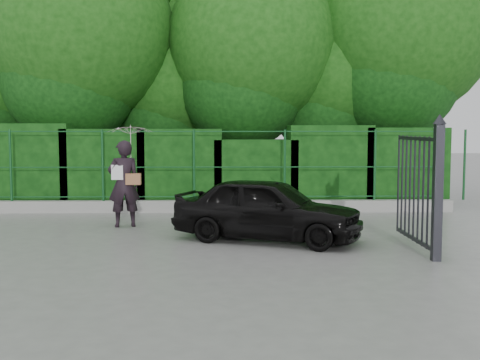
{
  "coord_description": "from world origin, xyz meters",
  "views": [
    {
      "loc": [
        1.23,
        -10.68,
        2.14
      ],
      "look_at": [
        1.49,
        1.3,
        1.1
      ],
      "focal_mm": 45.0,
      "sensor_mm": 36.0,
      "label": 1
    }
  ],
  "objects": [
    {
      "name": "hedge",
      "position": [
        -0.09,
        5.5,
        1.07
      ],
      "size": [
        14.2,
        1.2,
        2.26
      ],
      "color": "black",
      "rests_on": "ground"
    },
    {
      "name": "kerb",
      "position": [
        0.0,
        4.5,
        0.15
      ],
      "size": [
        14.0,
        0.25,
        0.3
      ],
      "primitive_type": "cube",
      "color": "#9E9E99",
      "rests_on": "ground"
    },
    {
      "name": "ground",
      "position": [
        0.0,
        0.0,
        0.0
      ],
      "size": [
        80.0,
        80.0,
        0.0
      ],
      "primitive_type": "plane",
      "color": "gray"
    },
    {
      "name": "trees",
      "position": [
        1.14,
        7.74,
        4.62
      ],
      "size": [
        17.1,
        6.15,
        8.08
      ],
      "color": "black",
      "rests_on": "ground"
    },
    {
      "name": "car",
      "position": [
        2.0,
        0.61,
        0.61
      ],
      "size": [
        3.86,
        2.71,
        1.22
      ],
      "primitive_type": "imported",
      "rotation": [
        0.0,
        0.0,
        1.18
      ],
      "color": "black",
      "rests_on": "ground"
    },
    {
      "name": "fence",
      "position": [
        0.22,
        4.5,
        1.2
      ],
      "size": [
        14.13,
        0.06,
        1.8
      ],
      "color": "#13481F",
      "rests_on": "kerb"
    },
    {
      "name": "gate",
      "position": [
        4.6,
        -0.72,
        1.19
      ],
      "size": [
        0.22,
        2.33,
        2.36
      ],
      "color": "#222228",
      "rests_on": "ground"
    },
    {
      "name": "woman",
      "position": [
        -0.91,
        2.34,
        1.43
      ],
      "size": [
        1.02,
        0.98,
        2.21
      ],
      "color": "black",
      "rests_on": "ground"
    }
  ]
}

